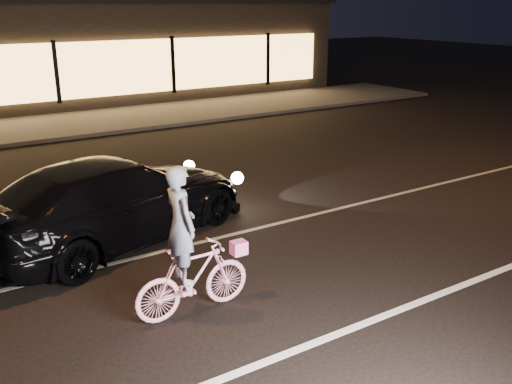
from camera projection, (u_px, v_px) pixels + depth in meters
ground at (317, 272)px, 8.80m from camera, size 90.00×90.00×0.00m
lane_stripe_near at (387, 315)px, 7.60m from camera, size 60.00×0.12×0.01m
lane_stripe_far at (248, 231)px, 10.40m from camera, size 60.00×0.10×0.01m
sidewalk at (75, 124)px, 19.16m from camera, size 30.00×4.00×0.12m
storefront at (28, 48)px, 23.26m from camera, size 25.40×8.42×4.20m
cyclist at (190, 263)px, 7.43m from camera, size 1.65×0.57×2.08m
sedan at (116, 199)px, 9.82m from camera, size 5.44×3.54×1.47m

